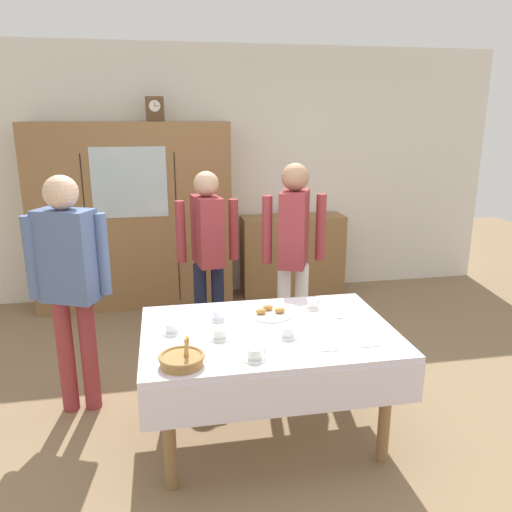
{
  "coord_description": "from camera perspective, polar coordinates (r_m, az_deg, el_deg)",
  "views": [
    {
      "loc": [
        -0.59,
        -2.95,
        1.97
      ],
      "look_at": [
        0.0,
        0.2,
        1.08
      ],
      "focal_mm": 35.36,
      "sensor_mm": 36.0,
      "label": 1
    }
  ],
  "objects": [
    {
      "name": "tea_cup_far_left",
      "position": [
        3.21,
        -4.28,
        -6.7
      ],
      "size": [
        0.13,
        0.13,
        0.06
      ],
      "color": "white",
      "rests_on": "dining_table"
    },
    {
      "name": "person_behind_table_right",
      "position": [
        3.48,
        -20.38,
        -1.86
      ],
      "size": [
        0.52,
        0.33,
        1.62
      ],
      "color": "#933338",
      "rests_on": "ground"
    },
    {
      "name": "bread_basket",
      "position": [
        2.67,
        -8.39,
        -11.48
      ],
      "size": [
        0.24,
        0.24,
        0.16
      ],
      "color": "#9E7542",
      "rests_on": "dining_table"
    },
    {
      "name": "spoon_near_right",
      "position": [
        3.26,
        9.05,
        -6.95
      ],
      "size": [
        0.12,
        0.02,
        0.01
      ],
      "color": "silver",
      "rests_on": "dining_table"
    },
    {
      "name": "person_near_right_end",
      "position": [
        4.06,
        4.31,
        1.48
      ],
      "size": [
        0.52,
        0.41,
        1.62
      ],
      "color": "silver",
      "rests_on": "ground"
    },
    {
      "name": "person_beside_shelf",
      "position": [
        4.24,
        -5.48,
        1.31
      ],
      "size": [
        0.52,
        0.39,
        1.54
      ],
      "color": "#191E38",
      "rests_on": "ground"
    },
    {
      "name": "spoon_back_edge",
      "position": [
        2.92,
        13.09,
        -9.92
      ],
      "size": [
        0.12,
        0.02,
        0.01
      ],
      "color": "silver",
      "rests_on": "dining_table"
    },
    {
      "name": "tea_cup_near_left",
      "position": [
        2.95,
        -4.12,
        -8.82
      ],
      "size": [
        0.13,
        0.13,
        0.06
      ],
      "color": "silver",
      "rests_on": "dining_table"
    },
    {
      "name": "tea_cup_far_right",
      "position": [
        2.71,
        -0.14,
        -11.08
      ],
      "size": [
        0.13,
        0.13,
        0.06
      ],
      "color": "silver",
      "rests_on": "dining_table"
    },
    {
      "name": "book_stack",
      "position": [
        5.63,
        4.23,
        5.07
      ],
      "size": [
        0.17,
        0.21,
        0.11
      ],
      "color": "#664C7A",
      "rests_on": "bookshelf_low"
    },
    {
      "name": "ground_plane",
      "position": [
        3.59,
        0.61,
        -17.69
      ],
      "size": [
        12.0,
        12.0,
        0.0
      ],
      "primitive_type": "plane",
      "color": "#846B4C",
      "rests_on": "ground"
    },
    {
      "name": "dining_table",
      "position": [
        3.08,
        1.5,
        -10.28
      ],
      "size": [
        1.51,
        1.02,
        0.73
      ],
      "color": "olive",
      "rests_on": "ground"
    },
    {
      "name": "pastry_plate",
      "position": [
        3.28,
        1.63,
        -6.45
      ],
      "size": [
        0.28,
        0.28,
        0.05
      ],
      "color": "white",
      "rests_on": "dining_table"
    },
    {
      "name": "mantel_clock",
      "position": [
        5.3,
        -11.37,
        16.0
      ],
      "size": [
        0.18,
        0.11,
        0.24
      ],
      "color": "brown",
      "rests_on": "wall_cabinet"
    },
    {
      "name": "tea_cup_mid_left",
      "position": [
        3.05,
        -9.49,
        -8.08
      ],
      "size": [
        0.13,
        0.13,
        0.06
      ],
      "color": "white",
      "rests_on": "dining_table"
    },
    {
      "name": "bookshelf_low",
      "position": [
        5.74,
        4.13,
        0.14
      ],
      "size": [
        1.15,
        0.35,
        0.89
      ],
      "color": "olive",
      "rests_on": "ground"
    },
    {
      "name": "wall_cabinet",
      "position": [
        5.41,
        -13.73,
        4.34
      ],
      "size": [
        2.01,
        0.46,
        1.92
      ],
      "color": "olive",
      "rests_on": "ground"
    },
    {
      "name": "spoon_mid_right",
      "position": [
        2.83,
        8.49,
        -10.53
      ],
      "size": [
        0.12,
        0.02,
        0.01
      ],
      "color": "silver",
      "rests_on": "dining_table"
    },
    {
      "name": "back_wall",
      "position": [
        5.66,
        -4.61,
        9.24
      ],
      "size": [
        6.4,
        0.1,
        2.7
      ],
      "primitive_type": "cube",
      "color": "silver",
      "rests_on": "ground"
    },
    {
      "name": "tea_cup_front_edge",
      "position": [
        2.97,
        3.6,
        -8.66
      ],
      "size": [
        0.13,
        0.13,
        0.06
      ],
      "color": "white",
      "rests_on": "dining_table"
    },
    {
      "name": "tea_cup_near_right",
      "position": [
        3.41,
        6.41,
        -5.43
      ],
      "size": [
        0.13,
        0.13,
        0.06
      ],
      "color": "white",
      "rests_on": "dining_table"
    }
  ]
}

